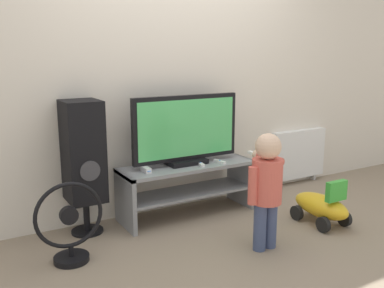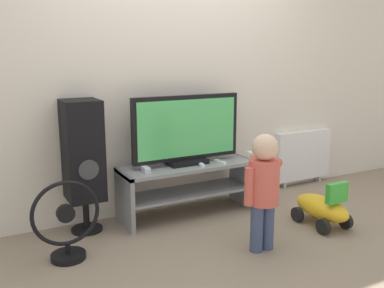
# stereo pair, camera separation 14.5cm
# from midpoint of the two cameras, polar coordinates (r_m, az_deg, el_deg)

# --- Properties ---
(ground_plane) EXTENTS (16.00, 16.00, 0.00)m
(ground_plane) POSITION_cam_midpoint_polar(r_m,az_deg,el_deg) (3.69, 2.04, -10.38)
(ground_plane) COLOR gray
(wall_back) EXTENTS (10.00, 0.06, 2.60)m
(wall_back) POSITION_cam_midpoint_polar(r_m,az_deg,el_deg) (3.84, -1.48, 10.43)
(wall_back) COLOR silver
(wall_back) RESTS_ON ground_plane
(tv_stand) EXTENTS (1.20, 0.40, 0.46)m
(tv_stand) POSITION_cam_midpoint_polar(r_m,az_deg,el_deg) (3.76, 0.53, -4.97)
(tv_stand) COLOR gray
(tv_stand) RESTS_ON ground_plane
(television) EXTENTS (0.99, 0.20, 0.60)m
(television) POSITION_cam_midpoint_polar(r_m,az_deg,el_deg) (3.66, 0.41, 1.79)
(television) COLOR black
(television) RESTS_ON tv_stand
(game_console) EXTENTS (0.05, 0.17, 0.04)m
(game_console) POSITION_cam_midpoint_polar(r_m,az_deg,el_deg) (3.52, -5.23, -3.26)
(game_console) COLOR white
(game_console) RESTS_ON tv_stand
(remote_primary) EXTENTS (0.05, 0.13, 0.03)m
(remote_primary) POSITION_cam_midpoint_polar(r_m,az_deg,el_deg) (3.76, 4.90, -2.40)
(remote_primary) COLOR white
(remote_primary) RESTS_ON tv_stand
(remote_secondary) EXTENTS (0.06, 0.13, 0.03)m
(remote_secondary) POSITION_cam_midpoint_polar(r_m,az_deg,el_deg) (3.68, 2.29, -2.69)
(remote_secondary) COLOR white
(remote_secondary) RESTS_ON tv_stand
(child) EXTENTS (0.33, 0.49, 0.86)m
(child) POSITION_cam_midpoint_polar(r_m,az_deg,el_deg) (3.10, 10.80, -5.08)
(child) COLOR #3F4C72
(child) RESTS_ON ground_plane
(speaker_tower) EXTENTS (0.28, 0.32, 1.06)m
(speaker_tower) POSITION_cam_midpoint_polar(r_m,az_deg,el_deg) (3.42, -13.19, -1.10)
(speaker_tower) COLOR black
(speaker_tower) RESTS_ON ground_plane
(floor_fan) EXTENTS (0.47, 0.24, 0.57)m
(floor_fan) POSITION_cam_midpoint_polar(r_m,az_deg,el_deg) (3.09, -15.11, -10.36)
(floor_fan) COLOR black
(floor_fan) RESTS_ON ground_plane
(ride_on_toy) EXTENTS (0.29, 0.54, 0.41)m
(ride_on_toy) POSITION_cam_midpoint_polar(r_m,az_deg,el_deg) (3.75, 18.08, -8.08)
(ride_on_toy) COLOR gold
(ride_on_toy) RESTS_ON ground_plane
(radiator) EXTENTS (0.71, 0.08, 0.59)m
(radiator) POSITION_cam_midpoint_polar(r_m,az_deg,el_deg) (4.79, 15.44, -1.48)
(radiator) COLOR white
(radiator) RESTS_ON ground_plane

